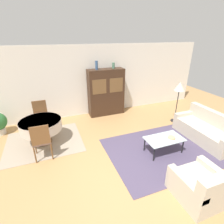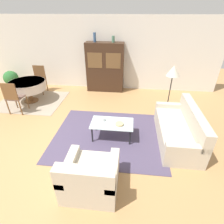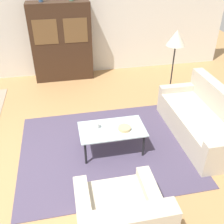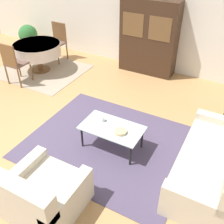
# 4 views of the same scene
# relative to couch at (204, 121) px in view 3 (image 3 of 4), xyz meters

# --- Properties ---
(ground_plane) EXTENTS (14.00, 14.00, 0.00)m
(ground_plane) POSITION_rel_couch_xyz_m (-2.95, -0.40, -0.31)
(ground_plane) COLOR tan
(wall_back) EXTENTS (10.00, 0.06, 2.70)m
(wall_back) POSITION_rel_couch_xyz_m (-2.95, 3.23, 1.04)
(wall_back) COLOR silver
(wall_back) RESTS_ON ground_plane
(area_rug) EXTENTS (2.79, 2.33, 0.01)m
(area_rug) POSITION_rel_couch_xyz_m (-1.73, -0.03, -0.30)
(area_rug) COLOR #4C425B
(area_rug) RESTS_ON ground_plane
(couch) EXTENTS (0.85, 1.92, 0.86)m
(couch) POSITION_rel_couch_xyz_m (0.00, 0.00, 0.00)
(couch) COLOR beige
(couch) RESTS_ON ground_plane
(armchair) EXTENTS (0.94, 0.91, 0.83)m
(armchair) POSITION_rel_couch_xyz_m (-1.85, -1.61, -0.01)
(armchair) COLOR beige
(armchair) RESTS_ON ground_plane
(coffee_table) EXTENTS (1.04, 0.59, 0.43)m
(coffee_table) POSITION_rel_couch_xyz_m (-1.64, -0.09, 0.09)
(coffee_table) COLOR black
(coffee_table) RESTS_ON area_rug
(display_cabinet) EXTENTS (1.41, 0.48, 1.83)m
(display_cabinet) POSITION_rel_couch_xyz_m (-2.25, 2.94, 0.61)
(display_cabinet) COLOR #382316
(display_cabinet) RESTS_ON ground_plane
(floor_lamp) EXTENTS (0.38, 0.38, 1.50)m
(floor_lamp) POSITION_rel_couch_xyz_m (-0.07, 1.35, 0.98)
(floor_lamp) COLOR black
(floor_lamp) RESTS_ON ground_plane
(cup) EXTENTS (0.08, 0.08, 0.09)m
(cup) POSITION_rel_couch_xyz_m (-1.87, -0.02, 0.18)
(cup) COLOR white
(cup) RESTS_ON coffee_table
(bowl) EXTENTS (0.20, 0.20, 0.05)m
(bowl) POSITION_rel_couch_xyz_m (-1.46, -0.15, 0.15)
(bowl) COLOR tan
(bowl) RESTS_ON coffee_table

